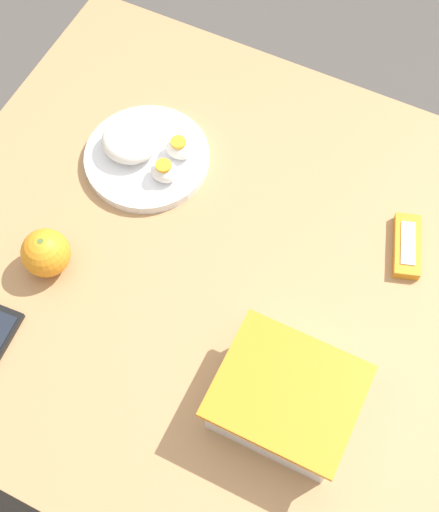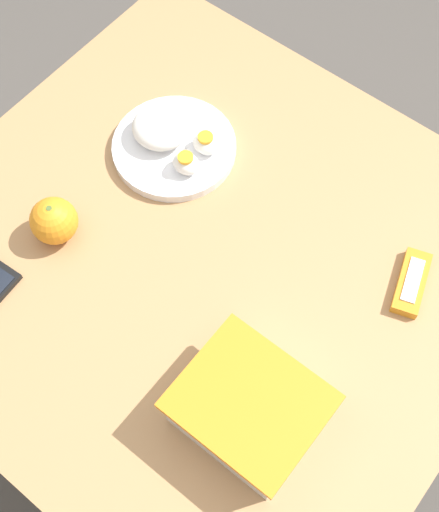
% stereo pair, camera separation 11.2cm
% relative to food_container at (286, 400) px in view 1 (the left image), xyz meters
% --- Properties ---
extents(ground_plane, '(10.00, 10.00, 0.00)m').
position_rel_food_container_xyz_m(ground_plane, '(0.21, -0.17, -0.74)').
color(ground_plane, '#4C4742').
extents(table, '(0.94, 0.89, 0.70)m').
position_rel_food_container_xyz_m(table, '(0.21, -0.17, -0.11)').
color(table, '#AD7F51').
rests_on(table, ground_plane).
extents(food_container, '(0.20, 0.17, 0.08)m').
position_rel_food_container_xyz_m(food_container, '(0.00, 0.00, 0.00)').
color(food_container, white).
rests_on(food_container, table).
extents(orange_fruit, '(0.08, 0.08, 0.08)m').
position_rel_food_container_xyz_m(orange_fruit, '(0.43, -0.05, 0.00)').
color(orange_fruit, orange).
rests_on(orange_fruit, table).
extents(rice_plate, '(0.22, 0.22, 0.06)m').
position_rel_food_container_xyz_m(rice_plate, '(0.39, -0.30, -0.02)').
color(rice_plate, white).
rests_on(rice_plate, table).
extents(candy_bar, '(0.07, 0.12, 0.02)m').
position_rel_food_container_xyz_m(candy_bar, '(-0.07, -0.33, -0.03)').
color(candy_bar, orange).
rests_on(candy_bar, table).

